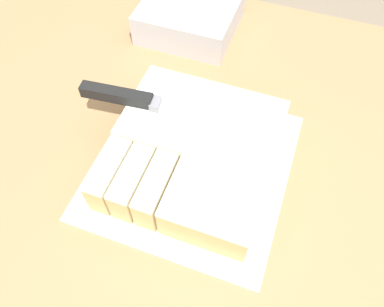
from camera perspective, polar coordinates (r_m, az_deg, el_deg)
ground_plane at (r=1.49m, az=2.34°, el=-21.85°), size 8.00×8.00×0.00m
countertop at (r=1.06m, az=3.18°, el=-16.88°), size 1.40×1.10×0.88m
cake_board at (r=0.67m, az=0.00°, el=-1.86°), size 0.33×0.35×0.01m
cake at (r=0.64m, az=0.28°, el=0.12°), size 0.27×0.28×0.07m
knife at (r=0.66m, az=-8.91°, el=8.21°), size 0.31×0.05×0.02m
storage_box at (r=0.92m, az=-0.28°, el=20.21°), size 0.21×0.20×0.07m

